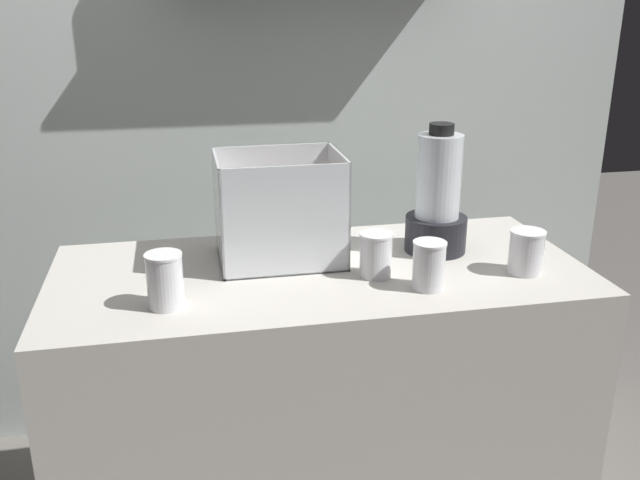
% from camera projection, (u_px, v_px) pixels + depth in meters
% --- Properties ---
extents(counter, '(1.40, 0.64, 0.90)m').
position_uv_depth(counter, '(320.00, 414.00, 1.98)').
color(counter, beige).
rests_on(counter, ground_plane).
extents(back_wall_unit, '(2.60, 0.24, 2.50)m').
position_uv_depth(back_wall_unit, '(276.00, 90.00, 2.42)').
color(back_wall_unit, silver).
rests_on(back_wall_unit, ground_plane).
extents(carrot_display_bin, '(0.33, 0.26, 0.29)m').
position_uv_depth(carrot_display_bin, '(278.00, 227.00, 1.87)').
color(carrot_display_bin, white).
rests_on(carrot_display_bin, counter).
extents(blender_pitcher, '(0.17, 0.17, 0.36)m').
position_uv_depth(blender_pitcher, '(437.00, 202.00, 1.92)').
color(blender_pitcher, black).
rests_on(blender_pitcher, counter).
extents(juice_cup_mango_far_left, '(0.09, 0.09, 0.13)m').
position_uv_depth(juice_cup_mango_far_left, '(165.00, 282.00, 1.59)').
color(juice_cup_mango_far_left, white).
rests_on(juice_cup_mango_far_left, counter).
extents(juice_cup_mango_left, '(0.09, 0.09, 0.12)m').
position_uv_depth(juice_cup_mango_left, '(376.00, 257.00, 1.77)').
color(juice_cup_mango_left, white).
rests_on(juice_cup_mango_left, counter).
extents(juice_cup_pomegranate_middle, '(0.08, 0.08, 0.12)m').
position_uv_depth(juice_cup_pomegranate_middle, '(429.00, 268.00, 1.69)').
color(juice_cup_pomegranate_middle, white).
rests_on(juice_cup_pomegranate_middle, counter).
extents(juice_cup_mango_right, '(0.09, 0.09, 0.11)m').
position_uv_depth(juice_cup_mango_right, '(526.00, 253.00, 1.79)').
color(juice_cup_mango_right, white).
rests_on(juice_cup_mango_right, counter).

